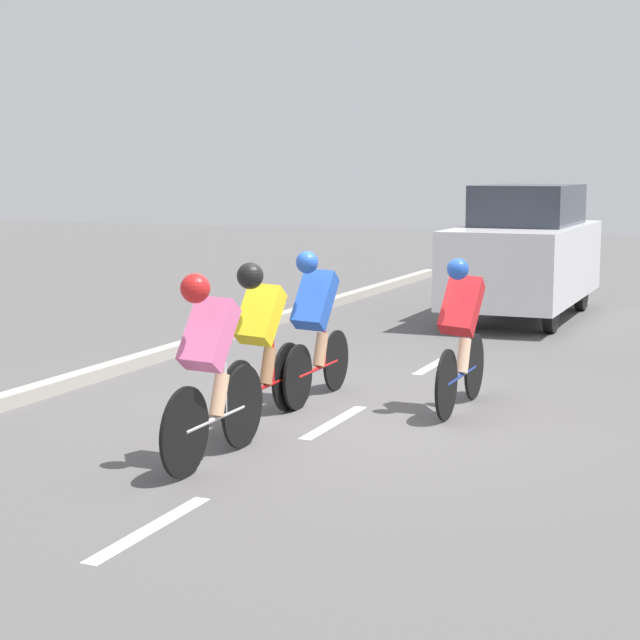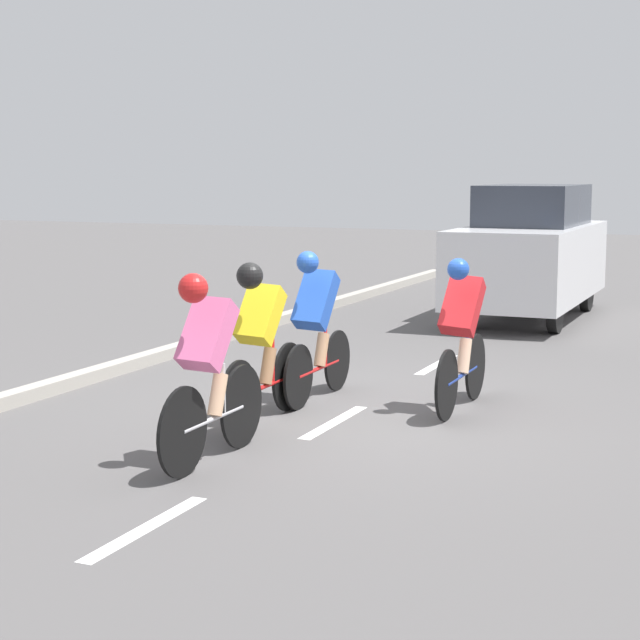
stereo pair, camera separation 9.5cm
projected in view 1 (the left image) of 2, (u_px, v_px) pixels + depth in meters
The scene contains 10 objects.
ground_plane at pixel (351, 413), 10.27m from camera, with size 60.00×60.00×0.00m, color #565454.
lane_stripe_near at pixel (151, 528), 6.97m from camera, with size 0.12×1.40×0.01m, color white.
lane_stripe_mid at pixel (334, 422), 9.89m from camera, with size 0.12×1.40×0.01m, color white.
lane_stripe_far at pixel (434, 364), 12.81m from camera, with size 0.12×1.40×0.01m, color white.
curb at pixel (49, 388), 11.10m from camera, with size 0.20×27.12×0.14m, color #A8A399.
cyclist_yellow at pixel (261, 338), 9.70m from camera, with size 0.34×1.71×1.51m.
cyclist_blue at pixel (315, 322), 10.68m from camera, with size 0.34×1.63×1.54m.
cyclist_red at pixel (461, 331), 10.26m from camera, with size 0.36×1.68×1.51m.
cyclist_pink at pixel (210, 364), 8.37m from camera, with size 0.34×1.67×1.55m.
support_car at pixel (525, 252), 16.63m from camera, with size 1.70×4.27×2.08m.
Camera 1 is at (-3.62, 9.37, 2.33)m, focal length 60.00 mm.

